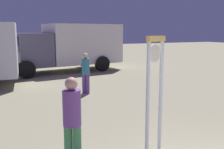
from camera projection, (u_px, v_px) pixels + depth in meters
name	position (u px, v px, depth m)	size (l,w,h in m)	color
standing_clock	(155.00, 86.00, 4.90)	(0.49, 0.24, 2.31)	white
person_near_clock	(72.00, 119.00, 4.50)	(0.31, 0.31, 1.64)	#489656
person_distant	(86.00, 71.00, 9.99)	(0.30, 0.30, 1.57)	#724898
box_truck_near	(72.00, 45.00, 15.69)	(6.65, 3.24, 2.78)	silver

